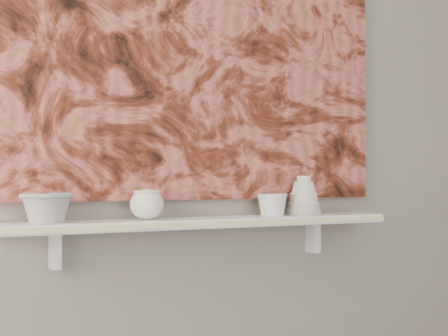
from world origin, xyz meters
TOP-DOWN VIEW (x-y plane):
  - wall_back at (0.00, 1.60)m, footprint 3.60×0.00m
  - shelf at (0.00, 1.51)m, footprint 1.40×0.18m
  - shelf_stripe at (0.00, 1.41)m, footprint 1.40×0.01m
  - bracket_left at (-0.49, 1.57)m, footprint 0.03×0.06m
  - bracket_right at (0.49, 1.57)m, footprint 0.03×0.06m
  - painting at (0.00, 1.59)m, footprint 1.50×0.02m
  - house_motif at (0.45, 1.57)m, footprint 0.09×0.00m
  - bowl_grey at (-0.53, 1.51)m, footprint 0.21×0.21m
  - cup_cream at (-0.21, 1.51)m, footprint 0.14×0.14m
  - bell_vessel at (0.40, 1.51)m, footprint 0.15×0.15m
  - bowl_white at (0.27, 1.51)m, footprint 0.14×0.14m

SIDE VIEW (x-z plane):
  - bracket_left at x=-0.49m, z-range 0.78..0.90m
  - bracket_right at x=0.49m, z-range 0.78..0.90m
  - shelf at x=0.00m, z-range 0.90..0.93m
  - shelf_stripe at x=0.00m, z-range 0.91..0.92m
  - bowl_white at x=0.27m, z-range 0.93..1.01m
  - bowl_grey at x=-0.53m, z-range 0.93..1.02m
  - cup_cream at x=-0.21m, z-range 0.93..1.03m
  - bell_vessel at x=0.40m, z-range 0.93..1.08m
  - house_motif at x=0.45m, z-range 1.19..1.27m
  - wall_back at x=0.00m, z-range -0.45..3.15m
  - painting at x=0.00m, z-range 0.99..2.09m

